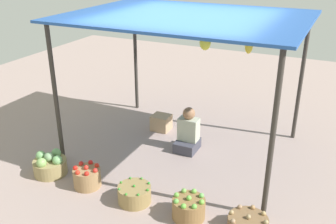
# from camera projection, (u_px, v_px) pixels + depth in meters

# --- Properties ---
(ground_plane) EXTENTS (14.00, 14.00, 0.00)m
(ground_plane) POSITION_uv_depth(u_px,v_px,m) (184.00, 148.00, 6.68)
(ground_plane) COLOR gray
(market_stall_structure) EXTENTS (3.62, 2.77, 2.30)m
(market_stall_structure) POSITION_uv_depth(u_px,v_px,m) (187.00, 24.00, 5.82)
(market_stall_structure) COLOR #38332D
(market_stall_structure) RESTS_ON ground
(vendor_person) EXTENTS (0.36, 0.44, 0.78)m
(vendor_person) POSITION_uv_depth(u_px,v_px,m) (188.00, 134.00, 6.52)
(vendor_person) COLOR #3F3E4A
(vendor_person) RESTS_ON ground
(basket_cabbages) EXTENTS (0.51, 0.51, 0.37)m
(basket_cabbages) POSITION_uv_depth(u_px,v_px,m) (50.00, 165.00, 5.87)
(basket_cabbages) COLOR #998654
(basket_cabbages) RESTS_ON ground
(basket_red_tomatoes) EXTENTS (0.40, 0.40, 0.35)m
(basket_red_tomatoes) POSITION_uv_depth(u_px,v_px,m) (87.00, 177.00, 5.56)
(basket_red_tomatoes) COLOR #9D794F
(basket_red_tomatoes) RESTS_ON ground
(basket_green_chilies) EXTENTS (0.46, 0.46, 0.27)m
(basket_green_chilies) POSITION_uv_depth(u_px,v_px,m) (134.00, 194.00, 5.22)
(basket_green_chilies) COLOR #967B49
(basket_green_chilies) RESTS_ON ground
(basket_green_apples) EXTENTS (0.43, 0.43, 0.33)m
(basket_green_apples) POSITION_uv_depth(u_px,v_px,m) (189.00, 208.00, 4.91)
(basket_green_apples) COLOR olive
(basket_green_apples) RESTS_ON ground
(wooden_crate_near_vendor) EXTENTS (0.34, 0.31, 0.30)m
(wooden_crate_near_vendor) POSITION_uv_depth(u_px,v_px,m) (161.00, 122.00, 7.29)
(wooden_crate_near_vendor) COLOR tan
(wooden_crate_near_vendor) RESTS_ON ground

